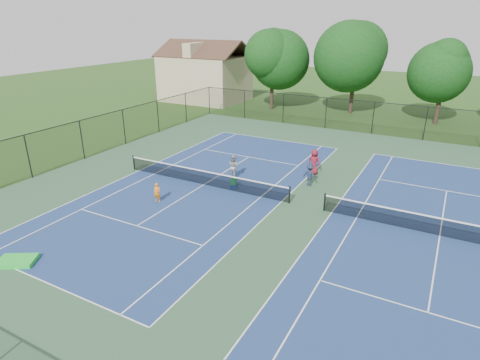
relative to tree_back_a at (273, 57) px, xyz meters
The scene contains 16 objects.
ground 27.95m from the tree_back_a, 61.56° to the right, with size 140.00×140.00×0.00m, color #234716.
court_pad 27.95m from the tree_back_a, 61.56° to the right, with size 36.00×36.00×0.01m, color #2D5137.
tennis_court_left 25.44m from the tree_back_a, 75.96° to the right, with size 12.00×23.83×1.07m.
tennis_court_right 31.80m from the tree_back_a, 50.19° to the right, with size 12.00×23.83×1.07m.
perimeter_fence 27.65m from the tree_back_a, 61.56° to the right, with size 36.08×36.08×3.02m.
tree_back_a is the anchor object (origin of this frame).
tree_back_b 9.24m from the tree_back_a, 12.53° to the left, with size 7.60×7.60×10.03m.
tree_back_c 18.04m from the tree_back_a, ahead, with size 6.00×6.00×8.40m.
clapboard_house 10.47m from the tree_back_a, behind, with size 10.80×8.10×7.65m.
child_player 28.46m from the tree_back_a, 79.66° to the right, with size 0.42×0.28×1.16m, color orange.
instructor 23.67m from the tree_back_a, 72.09° to the right, with size 0.79×0.61×1.62m, color #9B9B9E.
bystander_b 24.67m from the tree_back_a, 59.90° to the right, with size 0.95×0.54×1.47m, color #1C253E.
bystander_c 22.64m from the tree_back_a, 58.15° to the right, with size 0.87×0.57×1.78m, color maroon.
ball_crate 25.60m from the tree_back_a, 71.30° to the right, with size 0.40×0.31×0.28m, color #154094.
ball_hopper 25.53m from the tree_back_a, 71.30° to the right, with size 0.34×0.28×0.43m, color green.
green_tarp 36.21m from the tree_back_a, 84.09° to the right, with size 1.57×1.02×0.19m, color green.
Camera 1 is at (6.54, -20.12, 10.04)m, focal length 30.00 mm.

